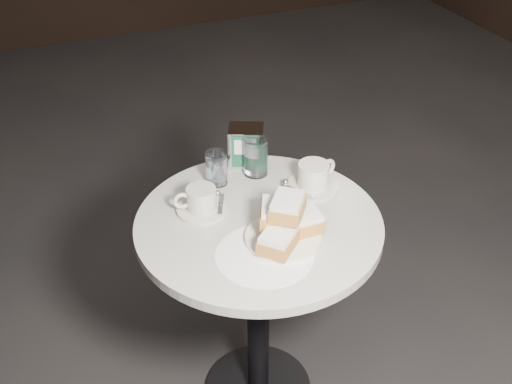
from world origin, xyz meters
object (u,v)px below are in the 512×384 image
object	(u,v)px
cafe_table	(259,273)
coffee_cup_left	(201,201)
beignet_plate	(285,225)
water_glass_right	(256,157)
napkin_dispenser	(246,146)
water_glass_left	(216,169)
coffee_cup_right	(313,178)

from	to	relation	value
cafe_table	coffee_cup_left	world-z (taller)	coffee_cup_left
beignet_plate	water_glass_right	size ratio (longest dim) A/B	2.26
beignet_plate	napkin_dispenser	distance (m)	0.40
beignet_plate	water_glass_right	distance (m)	0.34
beignet_plate	water_glass_left	size ratio (longest dim) A/B	2.62
cafe_table	beignet_plate	xyz separation A→B (m)	(0.03, -0.11, 0.25)
beignet_plate	water_glass_left	xyz separation A→B (m)	(-0.08, 0.33, 0.00)
coffee_cup_left	napkin_dispenser	size ratio (longest dim) A/B	1.25
coffee_cup_left	napkin_dispenser	bearing A→B (deg)	50.44
coffee_cup_left	water_glass_left	xyz separation A→B (m)	(0.09, 0.12, 0.02)
cafe_table	napkin_dispenser	world-z (taller)	napkin_dispenser
water_glass_right	coffee_cup_right	bearing A→B (deg)	-47.31
coffee_cup_right	water_glass_left	bearing A→B (deg)	135.33
napkin_dispenser	water_glass_left	bearing A→B (deg)	-125.69
water_glass_right	napkin_dispenser	xyz separation A→B (m)	(-0.01, 0.07, 0.00)
beignet_plate	coffee_cup_left	xyz separation A→B (m)	(-0.17, 0.21, -0.02)
water_glass_left	water_glass_right	distance (m)	0.13
napkin_dispenser	coffee_cup_right	bearing A→B (deg)	-32.28
cafe_table	coffee_cup_left	xyz separation A→B (m)	(-0.13, 0.11, 0.23)
coffee_cup_right	water_glass_left	xyz separation A→B (m)	(-0.26, 0.13, 0.01)
water_glass_left	coffee_cup_left	bearing A→B (deg)	-127.11
beignet_plate	water_glass_right	xyz separation A→B (m)	(0.05, 0.34, 0.01)
coffee_cup_right	water_glass_right	bearing A→B (deg)	115.50
coffee_cup_left	napkin_dispenser	world-z (taller)	napkin_dispenser
coffee_cup_left	napkin_dispenser	xyz separation A→B (m)	(0.21, 0.19, 0.03)
coffee_cup_left	water_glass_left	world-z (taller)	water_glass_left
coffee_cup_left	cafe_table	bearing A→B (deg)	-29.76
coffee_cup_left	coffee_cup_right	xyz separation A→B (m)	(0.35, -0.02, 0.00)
coffee_cup_right	cafe_table	bearing A→B (deg)	-174.47
cafe_table	water_glass_right	size ratio (longest dim) A/B	6.12
cafe_table	beignet_plate	world-z (taller)	beignet_plate
beignet_plate	coffee_cup_left	size ratio (longest dim) A/B	1.64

